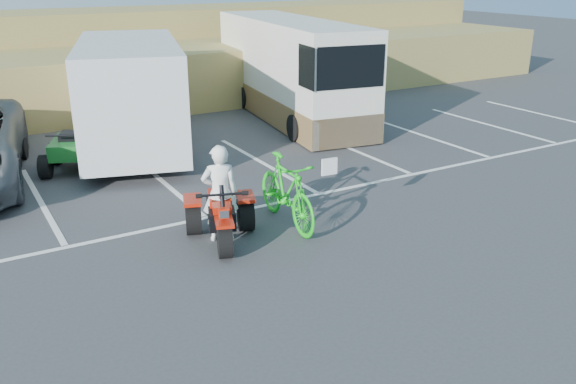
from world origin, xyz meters
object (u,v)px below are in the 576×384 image
green_dirt_bike (286,191)px  cargo_trailer (131,93)px  quad_atv_green (73,170)px  red_trike_atv (222,242)px  rv_motorhome (290,76)px  rider (220,193)px

green_dirt_bike → cargo_trailer: bearing=102.8°
quad_atv_green → green_dirt_bike: bearing=-40.1°
red_trike_atv → quad_atv_green: (-1.45, 5.71, 0.00)m
red_trike_atv → rv_motorhome: size_ratio=0.20×
cargo_trailer → rv_motorhome: (5.71, 1.42, -0.23)m
rider → quad_atv_green: (-1.50, 5.56, -0.90)m
rv_motorhome → quad_atv_green: (-7.59, -2.34, -1.35)m
rider → quad_atv_green: rider is taller
rv_motorhome → red_trike_atv: bearing=-119.0°
rider → quad_atv_green: size_ratio=1.10×
rv_motorhome → cargo_trailer: bearing=-157.6°
red_trike_atv → rider: 0.91m
rider → green_dirt_bike: (1.38, -0.01, -0.22)m
cargo_trailer → rv_motorhome: bearing=30.0°
cargo_trailer → green_dirt_bike: bearing=-65.3°
rider → rv_motorhome: size_ratio=0.20×
red_trike_atv → green_dirt_bike: 1.59m
green_dirt_bike → rider: bearing=-176.4°
red_trike_atv → cargo_trailer: (0.43, 6.62, 1.57)m
red_trike_atv → green_dirt_bike: bearing=24.8°
rider → green_dirt_bike: 1.39m
cargo_trailer → quad_atv_green: 2.62m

